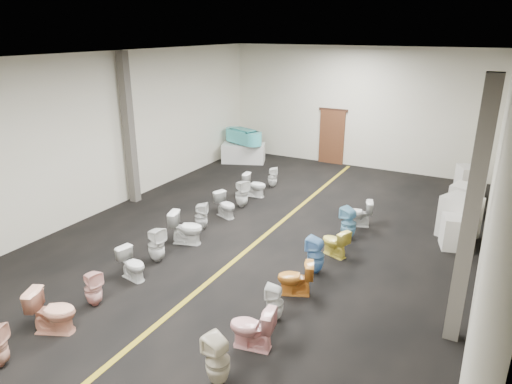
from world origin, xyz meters
TOP-DOWN VIEW (x-y plane):
  - floor at (0.00, 0.00)m, footprint 16.00×16.00m
  - ceiling at (0.00, 0.00)m, footprint 16.00×16.00m
  - wall_back at (0.00, 8.00)m, footprint 10.00×0.00m
  - wall_left at (-5.00, 0.00)m, footprint 0.00×16.00m
  - wall_right at (5.00, 0.00)m, footprint 0.00×16.00m
  - aisle_stripe at (0.00, 0.00)m, footprint 0.12×15.60m
  - back_door at (-0.80, 7.94)m, footprint 1.00×0.10m
  - door_frame at (-0.80, 7.95)m, footprint 1.15×0.08m
  - column_left at (-4.75, 1.00)m, footprint 0.25×0.25m
  - column_right at (4.75, -1.50)m, footprint 0.25×0.25m
  - display_table at (-3.93, 6.40)m, footprint 1.86×1.39m
  - bathtub at (-3.93, 6.40)m, footprint 1.78×1.09m
  - appliance_crate_a at (4.40, 2.22)m, footprint 0.77×0.77m
  - appliance_crate_b at (4.40, 2.92)m, footprint 1.05×1.05m
  - appliance_crate_c at (4.40, 4.75)m, footprint 0.91×0.91m
  - appliance_crate_d at (4.40, 6.12)m, footprint 0.96×0.96m
  - toilet_left_2 at (-1.47, -4.67)m, footprint 0.93×0.75m
  - toilet_left_3 at (-1.48, -3.75)m, footprint 0.41×0.40m
  - toilet_left_4 at (-1.51, -2.63)m, footprint 0.73×0.50m
  - toilet_left_5 at (-1.57, -1.78)m, footprint 0.44×0.43m
  - toilet_left_6 at (-1.52, -0.68)m, footprint 0.91×0.68m
  - toilet_left_7 at (-1.68, 0.18)m, footprint 0.44×0.44m
  - toilet_left_8 at (-1.57, 1.23)m, footprint 0.79×0.61m
  - toilet_left_9 at (-1.54, 2.10)m, footprint 0.50×0.50m
  - toilet_left_10 at (-1.64, 3.11)m, footprint 0.77×0.49m
  - toilet_left_11 at (-1.55, 4.21)m, footprint 0.40×0.40m
  - toilet_right_2 at (1.77, -4.37)m, footprint 0.47×0.46m
  - toilet_right_3 at (1.82, -3.41)m, footprint 0.83×0.56m
  - toilet_right_4 at (1.81, -2.52)m, footprint 0.39×0.39m
  - toilet_right_5 at (1.80, -1.55)m, footprint 0.81×0.65m
  - toilet_right_6 at (1.84, -0.54)m, footprint 0.41×0.40m
  - toilet_right_7 at (1.95, 0.42)m, footprint 0.77×0.60m
  - toilet_right_8 at (1.95, 1.49)m, footprint 0.51×0.50m
  - toilet_right_9 at (1.94, 2.39)m, footprint 0.81×0.61m

SIDE VIEW (x-z plane):
  - floor at x=0.00m, z-range 0.00..0.00m
  - aisle_stripe at x=0.00m, z-range 0.00..0.01m
  - toilet_left_11 at x=-1.55m, z-range 0.00..0.69m
  - toilet_left_4 at x=-1.51m, z-range 0.00..0.69m
  - toilet_right_7 at x=1.95m, z-range 0.00..0.69m
  - toilet_left_8 at x=-1.57m, z-range 0.00..0.71m
  - toilet_right_4 at x=1.81m, z-range 0.00..0.71m
  - toilet_right_5 at x=1.80m, z-range 0.00..0.73m
  - toilet_right_9 at x=1.94m, z-range 0.00..0.73m
  - toilet_left_3 at x=-1.48m, z-range 0.00..0.74m
  - display_table at x=-3.93m, z-range 0.00..0.74m
  - toilet_left_10 at x=-1.64m, z-range 0.00..0.74m
  - toilet_left_7 at x=-1.68m, z-range 0.00..0.75m
  - toilet_right_3 at x=1.82m, z-range 0.00..0.78m
  - appliance_crate_a at x=4.40m, z-range 0.00..0.81m
  - toilet_left_2 at x=-1.47m, z-range 0.00..0.83m
  - toilet_right_2 at x=1.77m, z-range 0.00..0.83m
  - toilet_left_6 at x=-1.52m, z-range 0.00..0.83m
  - toilet_left_5 at x=-1.57m, z-range 0.00..0.84m
  - toilet_right_8 at x=1.95m, z-range 0.00..0.84m
  - toilet_right_6 at x=1.84m, z-range 0.00..0.84m
  - appliance_crate_c at x=4.40m, z-range 0.00..0.84m
  - toilet_left_9 at x=-1.54m, z-range 0.00..0.84m
  - appliance_crate_d at x=4.40m, z-range 0.00..1.05m
  - appliance_crate_b at x=4.40m, z-range 0.00..1.09m
  - back_door at x=-0.80m, z-range 0.00..2.10m
  - bathtub at x=-3.93m, z-range 0.79..1.34m
  - door_frame at x=-0.80m, z-range 2.07..2.17m
  - wall_back at x=0.00m, z-range -2.75..7.25m
  - wall_left at x=-5.00m, z-range -5.75..10.25m
  - wall_right at x=5.00m, z-range -5.75..10.25m
  - column_left at x=-4.75m, z-range 0.00..4.50m
  - column_right at x=4.75m, z-range 0.00..4.50m
  - ceiling at x=0.00m, z-range 4.50..4.50m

